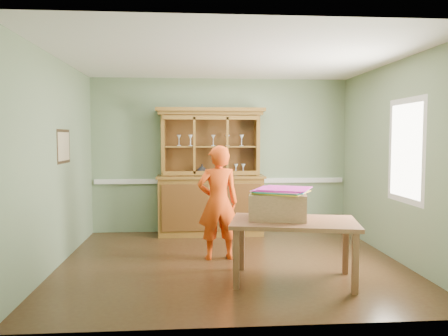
{
  "coord_description": "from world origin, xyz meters",
  "views": [
    {
      "loc": [
        -0.53,
        -5.72,
        1.67
      ],
      "look_at": [
        -0.06,
        0.4,
        1.24
      ],
      "focal_mm": 35.0,
      "sensor_mm": 36.0,
      "label": 1
    }
  ],
  "objects": [
    {
      "name": "framed_map",
      "position": [
        -2.23,
        0.3,
        1.55
      ],
      "size": [
        0.03,
        0.6,
        0.46
      ],
      "color": "#312313",
      "rests_on": "wall_left"
    },
    {
      "name": "cardboard_box",
      "position": [
        0.49,
        -0.7,
        0.87
      ],
      "size": [
        0.75,
        0.65,
        0.3
      ],
      "primitive_type": "cube",
      "rotation": [
        0.0,
        0.0,
        -0.22
      ],
      "color": "tan",
      "rests_on": "dining_table"
    },
    {
      "name": "dining_table",
      "position": [
        0.66,
        -0.81,
        0.63
      ],
      "size": [
        1.57,
        1.13,
        0.71
      ],
      "rotation": [
        0.0,
        0.0,
        -0.2
      ],
      "color": "brown",
      "rests_on": "floor"
    },
    {
      "name": "window_panel",
      "position": [
        2.23,
        -0.3,
        1.5
      ],
      "size": [
        0.03,
        0.96,
        1.36
      ],
      "color": "silver",
      "rests_on": "wall_right"
    },
    {
      "name": "wall_back",
      "position": [
        0.0,
        2.0,
        1.35
      ],
      "size": [
        4.5,
        0.0,
        4.5
      ],
      "primitive_type": "plane",
      "rotation": [
        1.57,
        0.0,
        0.0
      ],
      "color": "gray",
      "rests_on": "floor"
    },
    {
      "name": "kite_stack",
      "position": [
        0.54,
        -0.7,
        1.05
      ],
      "size": [
        0.75,
        0.75,
        0.06
      ],
      "rotation": [
        0.0,
        0.0,
        1.07
      ],
      "color": "gold",
      "rests_on": "cardboard_box"
    },
    {
      "name": "floor",
      "position": [
        0.0,
        0.0,
        0.0
      ],
      "size": [
        4.5,
        4.5,
        0.0
      ],
      "primitive_type": "plane",
      "color": "#412914",
      "rests_on": "ground"
    },
    {
      "name": "wall_right",
      "position": [
        2.25,
        0.0,
        1.35
      ],
      "size": [
        0.0,
        4.0,
        4.0
      ],
      "primitive_type": "plane",
      "rotation": [
        1.57,
        0.0,
        -1.57
      ],
      "color": "gray",
      "rests_on": "floor"
    },
    {
      "name": "wall_front",
      "position": [
        0.0,
        -2.0,
        1.35
      ],
      "size": [
        4.5,
        0.0,
        4.5
      ],
      "primitive_type": "plane",
      "rotation": [
        -1.57,
        0.0,
        0.0
      ],
      "color": "gray",
      "rests_on": "floor"
    },
    {
      "name": "chair_rail",
      "position": [
        0.0,
        1.98,
        0.9
      ],
      "size": [
        4.41,
        0.05,
        0.08
      ],
      "primitive_type": "cube",
      "color": "silver",
      "rests_on": "wall_back"
    },
    {
      "name": "person",
      "position": [
        -0.16,
        0.19,
        0.78
      ],
      "size": [
        0.61,
        0.43,
        1.56
      ],
      "primitive_type": "imported",
      "rotation": [
        0.0,
        0.0,
        3.25
      ],
      "color": "#E3430E",
      "rests_on": "floor"
    },
    {
      "name": "ceiling",
      "position": [
        0.0,
        0.0,
        2.7
      ],
      "size": [
        4.5,
        4.5,
        0.0
      ],
      "primitive_type": "plane",
      "rotation": [
        3.14,
        0.0,
        0.0
      ],
      "color": "white",
      "rests_on": "wall_back"
    },
    {
      "name": "wall_left",
      "position": [
        -2.25,
        0.0,
        1.35
      ],
      "size": [
        0.0,
        4.0,
        4.0
      ],
      "primitive_type": "plane",
      "rotation": [
        1.57,
        0.0,
        1.57
      ],
      "color": "gray",
      "rests_on": "floor"
    },
    {
      "name": "china_hutch",
      "position": [
        -0.19,
        1.75,
        0.76
      ],
      "size": [
        1.85,
        0.61,
        2.17
      ],
      "color": "brown",
      "rests_on": "floor"
    }
  ]
}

